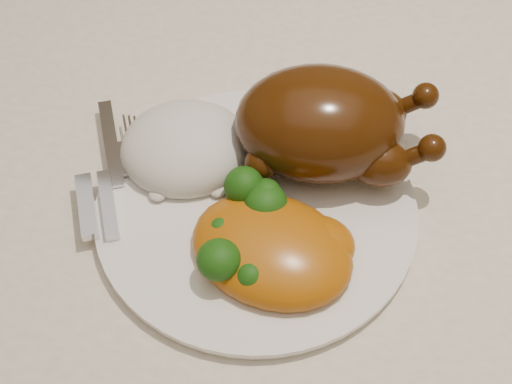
# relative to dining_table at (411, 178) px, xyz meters

# --- Properties ---
(dining_table) EXTENTS (1.60, 0.90, 0.76)m
(dining_table) POSITION_rel_dining_table_xyz_m (0.00, 0.00, 0.00)
(dining_table) COLOR brown
(dining_table) RESTS_ON floor
(tablecloth) EXTENTS (1.73, 1.03, 0.18)m
(tablecloth) POSITION_rel_dining_table_xyz_m (0.00, 0.00, 0.07)
(tablecloth) COLOR white
(tablecloth) RESTS_ON dining_table
(dinner_plate) EXTENTS (0.30, 0.30, 0.01)m
(dinner_plate) POSITION_rel_dining_table_xyz_m (-0.16, -0.15, 0.11)
(dinner_plate) COLOR white
(dinner_plate) RESTS_ON tablecloth
(roast_chicken) EXTENTS (0.19, 0.13, 0.10)m
(roast_chicken) POSITION_rel_dining_table_xyz_m (-0.10, -0.08, 0.16)
(roast_chicken) COLOR #411E07
(roast_chicken) RESTS_ON dinner_plate
(rice_mound) EXTENTS (0.15, 0.14, 0.06)m
(rice_mound) POSITION_rel_dining_table_xyz_m (-0.23, -0.10, 0.13)
(rice_mound) COLOR white
(rice_mound) RESTS_ON dinner_plate
(mac_and_cheese) EXTENTS (0.17, 0.15, 0.06)m
(mac_and_cheese) POSITION_rel_dining_table_xyz_m (-0.14, -0.19, 0.13)
(mac_and_cheese) COLOR #BD5C0C
(mac_and_cheese) RESTS_ON dinner_plate
(cutlery) EXTENTS (0.07, 0.17, 0.01)m
(cutlery) POSITION_rel_dining_table_xyz_m (-0.30, -0.15, 0.12)
(cutlery) COLOR silver
(cutlery) RESTS_ON dinner_plate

